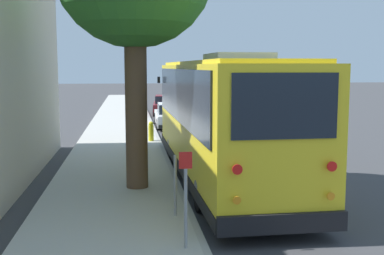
# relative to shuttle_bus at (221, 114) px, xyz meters

# --- Properties ---
(ground_plane) EXTENTS (160.00, 160.00, 0.00)m
(ground_plane) POSITION_rel_shuttle_bus_xyz_m (-0.33, -0.63, -1.89)
(ground_plane) COLOR #3D3D3F
(sidewalk_slab) EXTENTS (80.00, 3.28, 0.15)m
(sidewalk_slab) POSITION_rel_shuttle_bus_xyz_m (-0.33, 3.03, -1.81)
(sidewalk_slab) COLOR #B2AFA8
(sidewalk_slab) RESTS_ON ground
(curb_strip) EXTENTS (80.00, 0.14, 0.15)m
(curb_strip) POSITION_rel_shuttle_bus_xyz_m (-0.33, 1.32, -1.81)
(curb_strip) COLOR #9D9A94
(curb_strip) RESTS_ON ground
(shuttle_bus) EXTENTS (10.85, 2.78, 3.52)m
(shuttle_bus) POSITION_rel_shuttle_bus_xyz_m (0.00, 0.00, 0.00)
(shuttle_bus) COLOR yellow
(shuttle_bus) RESTS_ON ground
(parked_sedan_white) EXTENTS (4.45, 1.86, 1.26)m
(parked_sedan_white) POSITION_rel_shuttle_bus_xyz_m (12.30, 0.25, -1.31)
(parked_sedan_white) COLOR silver
(parked_sedan_white) RESTS_ON ground
(parked_sedan_maroon) EXTENTS (4.26, 2.06, 1.30)m
(parked_sedan_maroon) POSITION_rel_shuttle_bus_xyz_m (18.85, 0.02, -1.29)
(parked_sedan_maroon) COLOR maroon
(parked_sedan_maroon) RESTS_ON ground
(sign_post_near) EXTENTS (0.06, 0.22, 1.65)m
(sign_post_near) POSITION_rel_shuttle_bus_xyz_m (-5.47, 1.65, -0.89)
(sign_post_near) COLOR gray
(sign_post_near) RESTS_ON sidewalk_slab
(sign_post_far) EXTENTS (0.06, 0.06, 1.27)m
(sign_post_far) POSITION_rel_shuttle_bus_xyz_m (-3.67, 1.65, -1.10)
(sign_post_far) COLOR gray
(sign_post_far) RESTS_ON sidewalk_slab
(fire_hydrant) EXTENTS (0.22, 0.22, 0.81)m
(fire_hydrant) POSITION_rel_shuttle_bus_xyz_m (6.48, 1.67, -1.33)
(fire_hydrant) COLOR gold
(fire_hydrant) RESTS_ON sidewalk_slab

